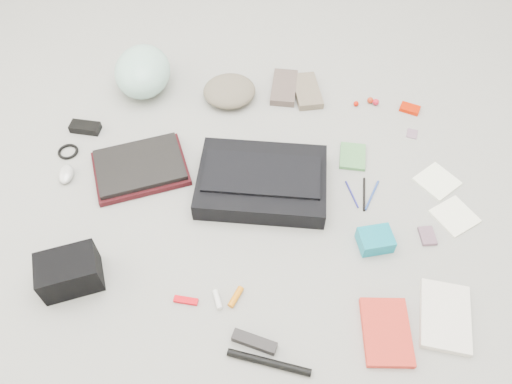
# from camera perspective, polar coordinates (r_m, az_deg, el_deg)

# --- Properties ---
(ground_plane) EXTENTS (4.00, 4.00, 0.00)m
(ground_plane) POSITION_cam_1_polar(r_m,az_deg,el_deg) (1.86, 0.00, -0.93)
(ground_plane) COLOR gray
(messenger_bag) EXTENTS (0.48, 0.35, 0.08)m
(messenger_bag) POSITION_cam_1_polar(r_m,az_deg,el_deg) (1.86, 0.67, 1.20)
(messenger_bag) COLOR black
(messenger_bag) RESTS_ON ground_plane
(bag_flap) EXTENTS (0.43, 0.20, 0.01)m
(bag_flap) POSITION_cam_1_polar(r_m,az_deg,el_deg) (1.82, 0.69, 2.07)
(bag_flap) COLOR black
(bag_flap) RESTS_ON messenger_bag
(laptop_sleeve) EXTENTS (0.42, 0.37, 0.02)m
(laptop_sleeve) POSITION_cam_1_polar(r_m,az_deg,el_deg) (1.98, -13.05, 2.62)
(laptop_sleeve) COLOR #380C10
(laptop_sleeve) RESTS_ON ground_plane
(laptop) EXTENTS (0.39, 0.34, 0.02)m
(laptop) POSITION_cam_1_polar(r_m,az_deg,el_deg) (1.97, -13.17, 3.04)
(laptop) COLOR black
(laptop) RESTS_ON laptop_sleeve
(bike_helmet) EXTENTS (0.27, 0.32, 0.18)m
(bike_helmet) POSITION_cam_1_polar(r_m,az_deg,el_deg) (2.27, -12.82, 13.30)
(bike_helmet) COLOR #9ED4C3
(bike_helmet) RESTS_ON ground_plane
(beanie) EXTENTS (0.27, 0.26, 0.08)m
(beanie) POSITION_cam_1_polar(r_m,az_deg,el_deg) (2.20, -3.06, 11.46)
(beanie) COLOR #685E4D
(beanie) RESTS_ON ground_plane
(mitten_left) EXTENTS (0.12, 0.22, 0.03)m
(mitten_left) POSITION_cam_1_polar(r_m,az_deg,el_deg) (2.26, 3.23, 11.84)
(mitten_left) COLOR brown
(mitten_left) RESTS_ON ground_plane
(mitten_right) EXTENTS (0.15, 0.23, 0.03)m
(mitten_right) POSITION_cam_1_polar(r_m,az_deg,el_deg) (2.25, 5.83, 11.41)
(mitten_right) COLOR #6F614F
(mitten_right) RESTS_ON ground_plane
(power_brick) EXTENTS (0.13, 0.07, 0.03)m
(power_brick) POSITION_cam_1_polar(r_m,az_deg,el_deg) (2.19, -18.93, 7.00)
(power_brick) COLOR black
(power_brick) RESTS_ON ground_plane
(cable_coil) EXTENTS (0.10, 0.10, 0.01)m
(cable_coil) POSITION_cam_1_polar(r_m,az_deg,el_deg) (2.13, -20.69, 4.34)
(cable_coil) COLOR black
(cable_coil) RESTS_ON ground_plane
(mouse) EXTENTS (0.07, 0.10, 0.04)m
(mouse) POSITION_cam_1_polar(r_m,az_deg,el_deg) (2.04, -20.90, 1.93)
(mouse) COLOR #BDBDBD
(mouse) RESTS_ON ground_plane
(camera_bag) EXTENTS (0.22, 0.19, 0.12)m
(camera_bag) POSITION_cam_1_polar(r_m,az_deg,el_deg) (1.74, -20.54, -8.57)
(camera_bag) COLOR black
(camera_bag) RESTS_ON ground_plane
(multitool) EXTENTS (0.08, 0.03, 0.01)m
(multitool) POSITION_cam_1_polar(r_m,az_deg,el_deg) (1.66, -8.02, -12.17)
(multitool) COLOR #C9010C
(multitool) RESTS_ON ground_plane
(toiletry_tube_white) EXTENTS (0.04, 0.07, 0.02)m
(toiletry_tube_white) POSITION_cam_1_polar(r_m,az_deg,el_deg) (1.65, -4.42, -12.15)
(toiletry_tube_white) COLOR silver
(toiletry_tube_white) RESTS_ON ground_plane
(toiletry_tube_orange) EXTENTS (0.05, 0.08, 0.02)m
(toiletry_tube_orange) POSITION_cam_1_polar(r_m,az_deg,el_deg) (1.65, -2.33, -11.89)
(toiletry_tube_orange) COLOR orange
(toiletry_tube_orange) RESTS_ON ground_plane
(u_lock) EXTENTS (0.14, 0.07, 0.03)m
(u_lock) POSITION_cam_1_polar(r_m,az_deg,el_deg) (1.58, -0.18, -16.75)
(u_lock) COLOR black
(u_lock) RESTS_ON ground_plane
(bike_pump) EXTENTS (0.26, 0.07, 0.02)m
(bike_pump) POSITION_cam_1_polar(r_m,az_deg,el_deg) (1.57, 1.49, -18.89)
(bike_pump) COLOR black
(bike_pump) RESTS_ON ground_plane
(book_red) EXTENTS (0.15, 0.22, 0.02)m
(book_red) POSITION_cam_1_polar(r_m,az_deg,el_deg) (1.65, 14.67, -15.20)
(book_red) COLOR red
(book_red) RESTS_ON ground_plane
(book_white) EXTENTS (0.18, 0.25, 0.02)m
(book_white) POSITION_cam_1_polar(r_m,az_deg,el_deg) (1.72, 20.80, -13.14)
(book_white) COLOR beige
(book_white) RESTS_ON ground_plane
(notepad) EXTENTS (0.11, 0.14, 0.02)m
(notepad) POSITION_cam_1_polar(r_m,az_deg,el_deg) (2.02, 10.98, 4.02)
(notepad) COLOR #478346
(notepad) RESTS_ON ground_plane
(pen_blue) EXTENTS (0.05, 0.12, 0.01)m
(pen_blue) POSITION_cam_1_polar(r_m,az_deg,el_deg) (1.90, 10.91, -0.25)
(pen_blue) COLOR navy
(pen_blue) RESTS_ON ground_plane
(pen_black) EXTENTS (0.02, 0.15, 0.01)m
(pen_black) POSITION_cam_1_polar(r_m,az_deg,el_deg) (1.91, 12.26, -0.24)
(pen_black) COLOR black
(pen_black) RESTS_ON ground_plane
(pen_navy) EXTENTS (0.07, 0.14, 0.01)m
(pen_navy) POSITION_cam_1_polar(r_m,az_deg,el_deg) (1.91, 13.12, -0.36)
(pen_navy) COLOR navy
(pen_navy) RESTS_ON ground_plane
(accordion_wallet) EXTENTS (0.13, 0.12, 0.06)m
(accordion_wallet) POSITION_cam_1_polar(r_m,az_deg,el_deg) (1.77, 13.48, -5.36)
(accordion_wallet) COLOR #0B7D95
(accordion_wallet) RESTS_ON ground_plane
(card_deck) EXTENTS (0.06, 0.08, 0.01)m
(card_deck) POSITION_cam_1_polar(r_m,az_deg,el_deg) (1.86, 19.00, -4.77)
(card_deck) COLOR #755366
(card_deck) RESTS_ON ground_plane
(napkin_top) EXTENTS (0.19, 0.19, 0.01)m
(napkin_top) POSITION_cam_1_polar(r_m,az_deg,el_deg) (2.03, 19.99, 1.17)
(napkin_top) COLOR white
(napkin_top) RESTS_ON ground_plane
(napkin_bottom) EXTENTS (0.19, 0.19, 0.01)m
(napkin_bottom) POSITION_cam_1_polar(r_m,az_deg,el_deg) (1.95, 21.76, -2.58)
(napkin_bottom) COLOR white
(napkin_bottom) RESTS_ON ground_plane
(lollipop_a) EXTENTS (0.03, 0.03, 0.02)m
(lollipop_a) POSITION_cam_1_polar(r_m,az_deg,el_deg) (2.22, 11.37, 9.87)
(lollipop_a) COLOR #C21202
(lollipop_a) RESTS_ON ground_plane
(lollipop_b) EXTENTS (0.03, 0.03, 0.03)m
(lollipop_b) POSITION_cam_1_polar(r_m,az_deg,el_deg) (2.25, 12.93, 10.19)
(lollipop_b) COLOR #A7270F
(lollipop_b) RESTS_ON ground_plane
(lollipop_c) EXTENTS (0.03, 0.03, 0.03)m
(lollipop_c) POSITION_cam_1_polar(r_m,az_deg,el_deg) (2.25, 13.53, 9.96)
(lollipop_c) COLOR #B41428
(lollipop_c) RESTS_ON ground_plane
(altoids_tin) EXTENTS (0.09, 0.08, 0.02)m
(altoids_tin) POSITION_cam_1_polar(r_m,az_deg,el_deg) (2.26, 17.17, 9.09)
(altoids_tin) COLOR red
(altoids_tin) RESTS_ON ground_plane
(stamp_sheet) EXTENTS (0.05, 0.06, 0.00)m
(stamp_sheet) POSITION_cam_1_polar(r_m,az_deg,el_deg) (2.17, 17.41, 6.38)
(stamp_sheet) COLOR gray
(stamp_sheet) RESTS_ON ground_plane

